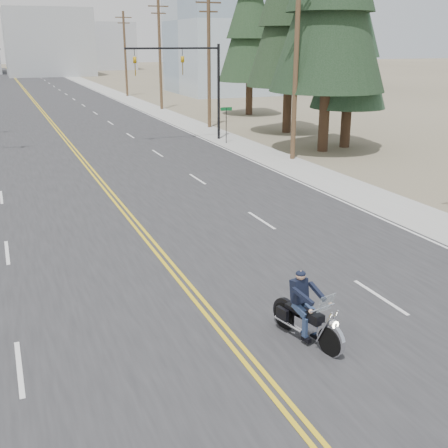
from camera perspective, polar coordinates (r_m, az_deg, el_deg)
name	(u,v)px	position (r m, az deg, el deg)	size (l,w,h in m)	color
ground_plane	(297,420)	(11.86, 7.43, -19.17)	(400.00, 400.00, 0.00)	#776D56
road	(32,99)	(78.60, -18.89, 11.89)	(20.00, 200.00, 0.01)	#303033
sidewalk_right	(120,96)	(80.14, -10.50, 12.63)	(3.00, 200.00, 0.01)	#A5A5A0
traffic_mast_right	(193,73)	(42.50, -3.18, 15.03)	(7.10, 0.26, 7.00)	black
street_sign	(226,119)	(41.56, 0.23, 10.65)	(0.90, 0.06, 2.62)	black
utility_pole_b	(296,62)	(35.66, 7.33, 16.03)	(2.20, 0.30, 11.50)	brown
utility_pole_c	(209,59)	(49.31, -1.54, 16.39)	(2.20, 0.30, 11.00)	brown
utility_pole_d	(160,53)	(63.56, -6.53, 16.88)	(2.20, 0.30, 11.50)	brown
utility_pole_e	(125,53)	(80.05, -10.01, 16.77)	(2.20, 0.30, 11.00)	brown
glass_building	(257,21)	(86.43, 3.35, 19.90)	(24.00, 16.00, 20.00)	#9EB5CC
haze_bldg_b	(49,42)	(133.75, -17.39, 17.20)	(18.00, 14.00, 14.00)	#ADB2B7
haze_bldg_c	(210,33)	(126.37, -1.39, 18.87)	(16.00, 12.00, 18.00)	#B7BCC6
haze_bldg_e	(105,46)	(160.93, -11.96, 17.26)	(14.00, 14.00, 12.00)	#B7BCC6
motorcyclist	(308,308)	(14.10, 8.51, -8.48)	(0.98, 2.30, 1.79)	black
conifer_mid	(352,29)	(40.62, 12.89, 18.73)	(5.18, 5.18, 13.83)	#382619
conifer_far	(250,15)	(58.53, 2.69, 20.42)	(6.25, 6.25, 16.73)	#382619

